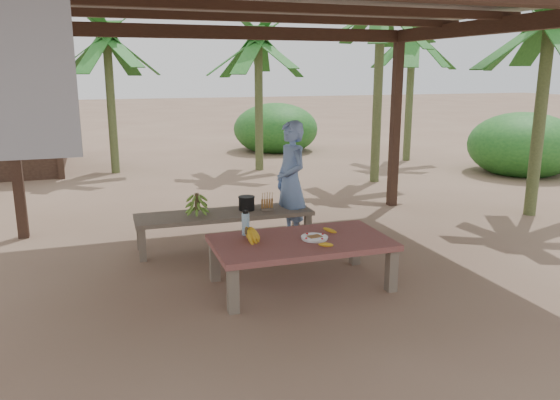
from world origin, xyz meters
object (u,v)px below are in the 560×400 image
object	(u,v)px
water_flask	(246,223)
cooking_pot	(247,203)
ripe_banana_bunch	(247,234)
woman	(291,182)
work_table	(301,246)
bench	(225,217)
plate	(315,238)

from	to	relation	value
water_flask	cooking_pot	world-z (taller)	water_flask
ripe_banana_bunch	woman	size ratio (longest dim) A/B	0.17
cooking_pot	work_table	bearing A→B (deg)	-84.42
cooking_pot	woman	xyz separation A→B (m)	(0.59, -0.02, 0.25)
bench	cooking_pot	world-z (taller)	cooking_pot
work_table	water_flask	xyz separation A→B (m)	(-0.49, 0.35, 0.19)
work_table	cooking_pot	bearing A→B (deg)	96.28
plate	cooking_pot	distance (m)	1.61
water_flask	cooking_pot	xyz separation A→B (m)	(0.34, 1.20, -0.09)
bench	cooking_pot	size ratio (longest dim) A/B	11.06
cooking_pot	woman	size ratio (longest dim) A/B	0.13
work_table	ripe_banana_bunch	distance (m)	0.58
ripe_banana_bunch	cooking_pot	xyz separation A→B (m)	(0.39, 1.43, -0.04)
bench	water_flask	bearing A→B (deg)	-90.83
bench	work_table	bearing A→B (deg)	-72.13
work_table	plate	distance (m)	0.16
ripe_banana_bunch	woman	xyz separation A→B (m)	(0.98, 1.40, 0.21)
bench	woman	size ratio (longest dim) A/B	1.41
ripe_banana_bunch	woman	world-z (taller)	woman
work_table	bench	xyz separation A→B (m)	(-0.45, 1.50, -0.04)
work_table	water_flask	size ratio (longest dim) A/B	5.93
work_table	ripe_banana_bunch	xyz separation A→B (m)	(-0.55, 0.12, 0.14)
ripe_banana_bunch	cooking_pot	distance (m)	1.48
bench	plate	xyz separation A→B (m)	(0.58, -1.54, 0.12)
work_table	plate	bearing A→B (deg)	-16.72
work_table	woman	size ratio (longest dim) A/B	1.15
woman	bench	bearing A→B (deg)	-95.87
work_table	ripe_banana_bunch	size ratio (longest dim) A/B	6.99
plate	ripe_banana_bunch	bearing A→B (deg)	166.74
work_table	bench	distance (m)	1.57
work_table	water_flask	world-z (taller)	water_flask
water_flask	work_table	bearing A→B (deg)	-35.08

